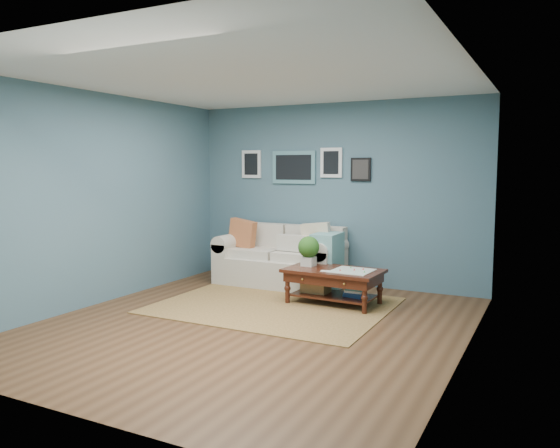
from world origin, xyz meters
The scene contains 4 objects.
room_shell centered at (-0.01, 0.06, 1.36)m, with size 5.00×5.02×2.70m.
area_rug centered at (-0.18, 0.88, 0.01)m, with size 2.82×2.25×0.01m, color brown.
loveseat centered at (-0.59, 2.03, 0.40)m, with size 1.91×0.87×0.98m.
coffee_table centered at (0.40, 1.31, 0.38)m, with size 1.24×0.76×0.85m.
Camera 1 is at (2.98, -5.13, 1.76)m, focal length 35.00 mm.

